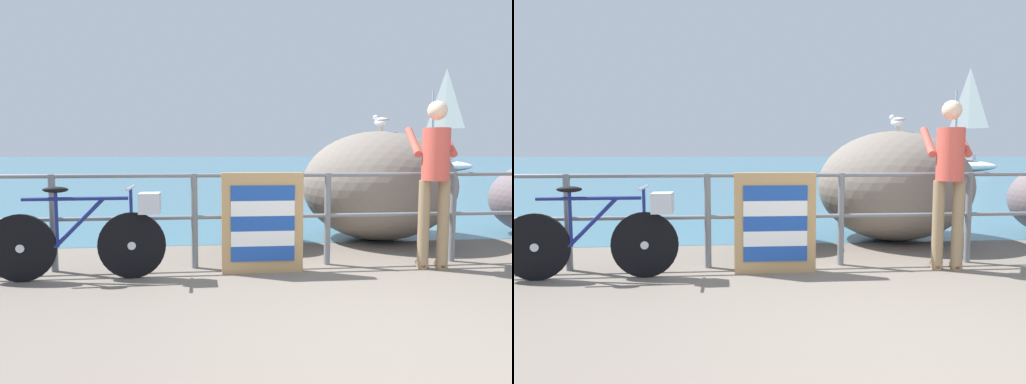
% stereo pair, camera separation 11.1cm
% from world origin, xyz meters
% --- Properties ---
extents(ground_plane, '(120.00, 120.00, 0.10)m').
position_xyz_m(ground_plane, '(0.00, 20.00, -0.05)').
color(ground_plane, '#6B6056').
extents(sea_surface, '(120.00, 90.00, 0.01)m').
position_xyz_m(sea_surface, '(0.00, 48.34, 0.00)').
color(sea_surface, '#38667A').
rests_on(sea_surface, ground_plane).
extents(promenade_railing, '(8.82, 0.07, 1.02)m').
position_xyz_m(promenade_railing, '(0.00, 2.19, 0.64)').
color(promenade_railing, slate).
rests_on(promenade_railing, ground_plane).
extents(bicycle, '(1.70, 0.48, 0.92)m').
position_xyz_m(bicycle, '(-2.43, 1.85, 0.46)').
color(bicycle, black).
rests_on(bicycle, ground_plane).
extents(person_at_railing, '(0.54, 0.67, 1.78)m').
position_xyz_m(person_at_railing, '(1.08, 1.91, 0.99)').
color(person_at_railing, '#8C7251').
rests_on(person_at_railing, ground_plane).
extents(folded_deckchair_stack, '(0.84, 0.10, 1.04)m').
position_xyz_m(folded_deckchair_stack, '(-0.75, 1.94, 0.52)').
color(folded_deckchair_stack, tan).
rests_on(folded_deckchair_stack, ground_plane).
extents(breakwater_boulder_main, '(2.16, 1.98, 1.54)m').
position_xyz_m(breakwater_boulder_main, '(1.09, 3.55, 0.77)').
color(breakwater_boulder_main, slate).
rests_on(breakwater_boulder_main, ground).
extents(breakwater_boulder_left, '(0.96, 1.18, 0.91)m').
position_xyz_m(breakwater_boulder_left, '(-0.63, 3.27, 0.46)').
color(breakwater_boulder_left, slate).
rests_on(breakwater_boulder_left, ground).
extents(seagull, '(0.20, 0.34, 0.23)m').
position_xyz_m(seagull, '(1.10, 3.52, 1.68)').
color(seagull, gold).
rests_on(seagull, breakwater_boulder_main).
extents(sailboat, '(4.11, 3.95, 6.16)m').
position_xyz_m(sailboat, '(12.44, 23.63, 0.71)').
color(sailboat, white).
rests_on(sailboat, sea_surface).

